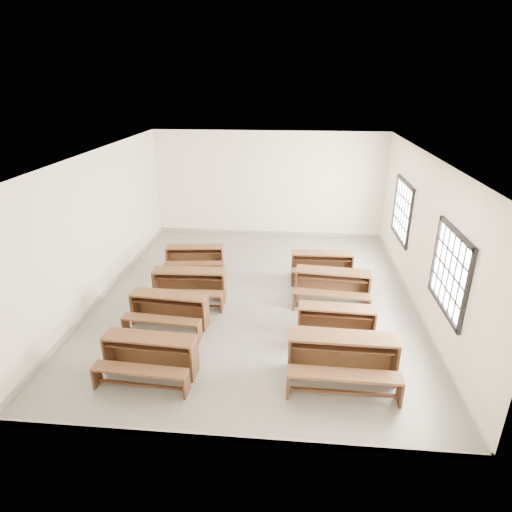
# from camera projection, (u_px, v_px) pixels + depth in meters

# --- Properties ---
(room) EXTENTS (8.50, 8.50, 3.20)m
(room) POSITION_uv_depth(u_px,v_px,m) (260.00, 206.00, 8.94)
(room) COLOR gray
(room) RESTS_ON ground
(desk_set_0) EXTENTS (1.58, 0.89, 0.69)m
(desk_set_0) POSITION_uv_depth(u_px,v_px,m) (150.00, 353.00, 7.08)
(desk_set_0) COLOR brown
(desk_set_0) RESTS_ON ground
(desk_set_1) EXTENTS (1.58, 0.91, 0.69)m
(desk_set_1) POSITION_uv_depth(u_px,v_px,m) (169.00, 308.00, 8.48)
(desk_set_1) COLOR brown
(desk_set_1) RESTS_ON ground
(desk_set_2) EXTENTS (1.62, 0.88, 0.72)m
(desk_set_2) POSITION_uv_depth(u_px,v_px,m) (189.00, 283.00, 9.46)
(desk_set_2) COLOR brown
(desk_set_2) RESTS_ON ground
(desk_set_3) EXTENTS (1.52, 0.90, 0.65)m
(desk_set_3) POSITION_uv_depth(u_px,v_px,m) (195.00, 257.00, 10.96)
(desk_set_3) COLOR brown
(desk_set_3) RESTS_ON ground
(desk_set_4) EXTENTS (1.77, 0.94, 0.79)m
(desk_set_4) POSITION_uv_depth(u_px,v_px,m) (342.00, 355.00, 6.94)
(desk_set_4) COLOR brown
(desk_set_4) RESTS_ON ground
(desk_set_5) EXTENTS (1.47, 0.81, 0.65)m
(desk_set_5) POSITION_uv_depth(u_px,v_px,m) (336.00, 321.00, 8.08)
(desk_set_5) COLOR brown
(desk_set_5) RESTS_ON ground
(desk_set_6) EXTENTS (1.69, 0.98, 0.73)m
(desk_set_6) POSITION_uv_depth(u_px,v_px,m) (332.00, 284.00, 9.40)
(desk_set_6) COLOR brown
(desk_set_6) RESTS_ON ground
(desk_set_7) EXTENTS (1.50, 0.80, 0.67)m
(desk_set_7) POSITION_uv_depth(u_px,v_px,m) (322.00, 264.00, 10.50)
(desk_set_7) COLOR brown
(desk_set_7) RESTS_ON ground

